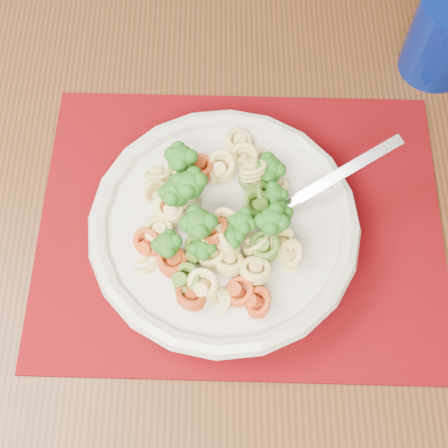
{
  "coord_description": "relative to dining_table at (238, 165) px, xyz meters",
  "views": [
    {
      "loc": [
        0.32,
        0.25,
        1.29
      ],
      "look_at": [
        0.31,
        0.5,
        0.75
      ],
      "focal_mm": 50.0,
      "sensor_mm": 36.0,
      "label": 1
    }
  ],
  "objects": [
    {
      "name": "tumbler",
      "position": [
        0.22,
        0.09,
        0.14
      ],
      "size": [
        0.08,
        0.08,
        0.1
      ],
      "primitive_type": "cylinder",
      "color": "#04125A",
      "rests_on": "dining_table"
    },
    {
      "name": "fork",
      "position": [
        0.04,
        -0.13,
        0.14
      ],
      "size": [
        0.17,
        0.11,
        0.08
      ],
      "primitive_type": null,
      "rotation": [
        0.0,
        -0.35,
        0.48
      ],
      "color": "silver",
      "rests_on": "pasta_bowl"
    },
    {
      "name": "dining_table",
      "position": [
        0.0,
        0.0,
        0.0
      ],
      "size": [
        1.46,
        0.98,
        0.71
      ],
      "rotation": [
        0.0,
        0.0,
        0.05
      ],
      "color": "#552D18",
      "rests_on": "ground"
    },
    {
      "name": "placemat",
      "position": [
        0.01,
        -0.13,
        0.09
      ],
      "size": [
        0.42,
        0.33,
        0.0
      ],
      "primitive_type": "cube",
      "rotation": [
        0.0,
        0.0,
        0.03
      ],
      "color": "#63040C",
      "rests_on": "dining_table"
    },
    {
      "name": "pasta_bowl",
      "position": [
        -0.01,
        -0.15,
        0.12
      ],
      "size": [
        0.26,
        0.26,
        0.05
      ],
      "color": "beige",
      "rests_on": "placemat"
    },
    {
      "name": "pasta_broccoli_heap",
      "position": [
        -0.01,
        -0.15,
        0.14
      ],
      "size": [
        0.22,
        0.22,
        0.06
      ],
      "primitive_type": null,
      "color": "#D8C46A",
      "rests_on": "pasta_bowl"
    }
  ]
}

